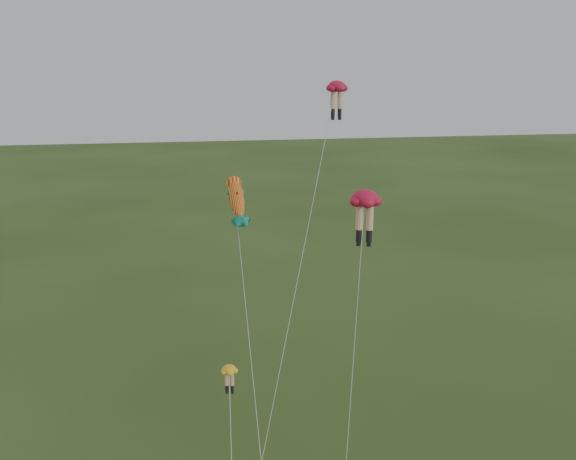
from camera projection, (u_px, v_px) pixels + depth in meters
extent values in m
ellipsoid|color=red|center=(337.00, 86.00, 38.34)|extent=(1.45, 1.45, 0.68)
cylinder|color=#EFBA8D|center=(333.00, 100.00, 38.53)|extent=(0.30, 0.30, 1.04)
cylinder|color=black|center=(333.00, 113.00, 38.73)|extent=(0.24, 0.24, 0.52)
cube|color=black|center=(333.00, 119.00, 38.82)|extent=(0.19, 0.31, 0.15)
cylinder|color=#EFBA8D|center=(340.00, 100.00, 38.57)|extent=(0.30, 0.30, 1.04)
cylinder|color=black|center=(340.00, 113.00, 38.77)|extent=(0.24, 0.24, 0.52)
cube|color=black|center=(339.00, 118.00, 38.86)|extent=(0.19, 0.31, 0.15)
cylinder|color=silver|center=(298.00, 278.00, 34.56)|extent=(6.92, 12.18, 20.41)
ellipsoid|color=red|center=(365.00, 198.00, 30.52)|extent=(2.04, 2.04, 0.80)
cylinder|color=#EFBA8D|center=(359.00, 217.00, 30.80)|extent=(0.36, 0.36, 1.23)
cylinder|color=black|center=(359.00, 235.00, 31.04)|extent=(0.28, 0.28, 0.61)
cube|color=black|center=(359.00, 243.00, 31.14)|extent=(0.31, 0.40, 0.18)
cylinder|color=#EFBA8D|center=(370.00, 217.00, 30.72)|extent=(0.36, 0.36, 1.23)
cylinder|color=black|center=(369.00, 236.00, 30.96)|extent=(0.28, 0.28, 0.61)
cube|color=black|center=(369.00, 244.00, 31.06)|extent=(0.31, 0.40, 0.18)
cylinder|color=silver|center=(353.00, 363.00, 30.17)|extent=(2.01, 4.47, 15.64)
ellipsoid|color=yellow|center=(229.00, 369.00, 30.40)|extent=(1.00, 1.00, 0.43)
cylinder|color=#EFBA8D|center=(227.00, 379.00, 30.54)|extent=(0.19, 0.19, 0.65)
cylinder|color=black|center=(227.00, 388.00, 30.66)|extent=(0.15, 0.15, 0.33)
cube|color=black|center=(227.00, 392.00, 30.72)|extent=(0.14, 0.21, 0.09)
cylinder|color=#EFBA8D|center=(232.00, 379.00, 30.53)|extent=(0.19, 0.19, 0.65)
cylinder|color=black|center=(232.00, 388.00, 30.66)|extent=(0.15, 0.15, 0.33)
cube|color=black|center=(232.00, 392.00, 30.71)|extent=(0.14, 0.21, 0.09)
ellipsoid|color=#FFA320|center=(236.00, 197.00, 34.86)|extent=(1.07, 3.22, 2.50)
sphere|color=#FFA320|center=(236.00, 197.00, 34.86)|extent=(0.97, 1.29, 1.25)
cone|color=#14826E|center=(236.00, 197.00, 34.86)|extent=(0.76, 1.17, 1.22)
cone|color=#14826E|center=(236.00, 197.00, 34.86)|extent=(0.76, 1.17, 1.22)
cone|color=#14826E|center=(236.00, 197.00, 34.86)|extent=(0.43, 0.66, 0.68)
cone|color=#14826E|center=(236.00, 197.00, 34.86)|extent=(0.43, 0.66, 0.68)
cone|color=#AB1D12|center=(236.00, 197.00, 34.86)|extent=(0.47, 0.66, 0.66)
cylinder|color=silver|center=(251.00, 354.00, 32.47)|extent=(0.45, 9.03, 14.41)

